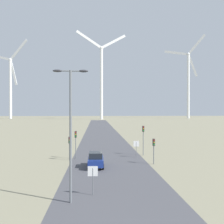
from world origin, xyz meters
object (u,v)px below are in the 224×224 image
at_px(stop_sign_near, 93,175).
at_px(traffic_light_post_near_right, 154,145).
at_px(traffic_light_post_mid_right, 143,134).
at_px(traffic_light_post_near_left, 76,139).
at_px(stop_sign_far, 136,146).
at_px(wind_turbine_far_left, 10,82).
at_px(car_approaching, 96,160).
at_px(traffic_light_post_mid_left, 69,143).
at_px(streetlamp, 71,120).
at_px(wind_turbine_left, 101,76).
at_px(wind_turbine_center, 188,80).

xyz_separation_m(stop_sign_near, traffic_light_post_near_right, (7.56, 11.64, 0.74)).
bearing_deg(traffic_light_post_mid_right, traffic_light_post_near_left, -166.81).
relative_size(stop_sign_far, traffic_light_post_mid_right, 0.53).
bearing_deg(stop_sign_far, wind_turbine_far_left, 112.78).
xyz_separation_m(traffic_light_post_mid_right, car_approaching, (-7.17, -7.92, -2.34)).
bearing_deg(stop_sign_near, traffic_light_post_mid_left, 102.65).
relative_size(streetlamp, traffic_light_post_near_left, 2.52).
bearing_deg(stop_sign_far, stop_sign_near, -110.19).
bearing_deg(traffic_light_post_near_left, car_approaching, -63.21).
bearing_deg(stop_sign_far, traffic_light_post_mid_right, 50.41).
bearing_deg(wind_turbine_left, wind_turbine_far_left, 165.07).
bearing_deg(traffic_light_post_mid_left, car_approaching, -52.56).
bearing_deg(streetlamp, stop_sign_near, 44.99).
relative_size(streetlamp, stop_sign_near, 4.20).
distance_m(car_approaching, wind_turbine_left, 166.95).
distance_m(stop_sign_near, wind_turbine_far_left, 206.98).
height_order(stop_sign_near, car_approaching, stop_sign_near).
relative_size(traffic_light_post_near_right, wind_turbine_left, 0.05).
height_order(car_approaching, wind_turbine_far_left, wind_turbine_far_left).
bearing_deg(wind_turbine_left, streetlamp, -91.94).
distance_m(stop_sign_far, wind_turbine_left, 160.56).
relative_size(traffic_light_post_mid_right, wind_turbine_left, 0.07).
xyz_separation_m(stop_sign_far, wind_turbine_far_left, (-74.27, 176.88, 27.69)).
distance_m(traffic_light_post_mid_left, wind_turbine_far_left, 191.84).
xyz_separation_m(traffic_light_post_mid_left, wind_turbine_center, (80.43, 177.74, 30.02)).
distance_m(streetlamp, car_approaching, 13.08).
height_order(wind_turbine_left, wind_turbine_center, wind_turbine_center).
bearing_deg(traffic_light_post_mid_right, stop_sign_far, -129.59).
bearing_deg(car_approaching, traffic_light_post_mid_left, 127.44).
distance_m(traffic_light_post_near_left, wind_turbine_far_left, 191.20).
bearing_deg(wind_turbine_left, traffic_light_post_mid_left, -92.76).
relative_size(traffic_light_post_mid_left, car_approaching, 0.78).
bearing_deg(stop_sign_far, traffic_light_post_mid_left, -170.09).
xyz_separation_m(stop_sign_near, wind_turbine_center, (77.09, 192.67, 30.74)).
xyz_separation_m(streetlamp, wind_turbine_left, (5.94, 175.73, 26.43)).
bearing_deg(traffic_light_post_near_right, car_approaching, -169.24).
bearing_deg(traffic_light_post_mid_left, wind_turbine_far_left, 109.96).
bearing_deg(stop_sign_near, wind_turbine_far_left, 109.41).
relative_size(wind_turbine_far_left, wind_turbine_center, 0.91).
xyz_separation_m(streetlamp, stop_sign_near, (1.61, 1.61, -4.49)).
xyz_separation_m(traffic_light_post_mid_right, wind_turbine_far_left, (-75.58, 175.29, 26.09)).
bearing_deg(car_approaching, streetlamp, -98.83).
height_order(stop_sign_far, traffic_light_post_near_left, traffic_light_post_near_left).
height_order(traffic_light_post_mid_right, wind_turbine_left, wind_turbine_left).
height_order(traffic_light_post_mid_left, car_approaching, traffic_light_post_mid_left).
distance_m(streetlamp, traffic_light_post_near_left, 17.76).
xyz_separation_m(traffic_light_post_near_left, wind_turbine_left, (6.92, 158.30, 29.68)).
bearing_deg(traffic_light_post_near_left, wind_turbine_far_left, 110.27).
relative_size(streetlamp, stop_sign_far, 4.15).
xyz_separation_m(stop_sign_far, traffic_light_post_near_left, (-8.68, -0.75, 1.21)).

